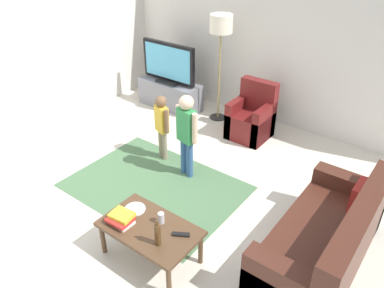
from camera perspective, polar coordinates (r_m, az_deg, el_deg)
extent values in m
plane|color=beige|center=(4.73, -4.45, -9.78)|extent=(7.80, 7.80, 0.00)
cube|color=silver|center=(6.37, 13.57, 14.45)|extent=(6.00, 0.12, 2.70)
cube|color=silver|center=(6.28, -26.62, 11.83)|extent=(0.12, 6.00, 2.70)
cube|color=#4C724C|center=(5.10, -5.53, -6.31)|extent=(2.20, 1.60, 0.01)
cube|color=slate|center=(7.08, -3.26, 7.44)|extent=(1.20, 0.44, 0.50)
cube|color=black|center=(7.11, -3.48, 6.20)|extent=(1.10, 0.32, 0.03)
cube|color=black|center=(6.97, -3.43, 9.38)|extent=(0.44, 0.28, 0.03)
cube|color=black|center=(6.84, -3.52, 12.14)|extent=(1.10, 0.07, 0.68)
cube|color=#59B2D8|center=(6.82, -3.73, 12.06)|extent=(1.00, 0.01, 0.58)
cube|color=#472319|center=(4.21, 18.44, -14.14)|extent=(0.80, 1.80, 0.42)
cube|color=#472319|center=(4.02, 23.01, -13.42)|extent=(0.20, 1.80, 0.86)
cube|color=#472319|center=(4.76, 22.08, -7.50)|extent=(0.80, 0.20, 0.60)
cube|color=#B22823|center=(4.39, 23.59, -7.18)|extent=(0.10, 0.32, 0.32)
cube|color=maroon|center=(6.15, 8.63, 2.81)|extent=(0.60, 0.60, 0.42)
cube|color=maroon|center=(6.22, 9.81, 5.52)|extent=(0.60, 0.16, 0.90)
cube|color=maroon|center=(6.21, 6.77, 4.19)|extent=(0.12, 0.60, 0.60)
cube|color=maroon|center=(6.01, 10.68, 2.89)|extent=(0.12, 0.60, 0.60)
cylinder|color=#262626|center=(6.78, 3.85, 4.02)|extent=(0.28, 0.28, 0.02)
cylinder|color=#99844C|center=(6.47, 4.08, 9.94)|extent=(0.03, 0.03, 1.50)
cylinder|color=silver|center=(6.21, 4.40, 17.54)|extent=(0.36, 0.36, 0.28)
cylinder|color=gray|center=(5.59, -4.66, 0.16)|extent=(0.07, 0.07, 0.45)
cylinder|color=gray|center=(5.51, -4.11, -0.31)|extent=(0.07, 0.07, 0.45)
cube|color=gold|center=(5.35, -4.56, 3.73)|extent=(0.24, 0.18, 0.38)
sphere|color=brown|center=(5.23, -4.69, 6.37)|extent=(0.16, 0.16, 0.16)
cylinder|color=brown|center=(5.45, -5.28, 4.46)|extent=(0.06, 0.06, 0.34)
cylinder|color=brown|center=(5.23, -3.83, 3.35)|extent=(0.06, 0.06, 0.34)
cylinder|color=#33598C|center=(5.20, -1.24, -1.77)|extent=(0.09, 0.09, 0.53)
cylinder|color=#33598C|center=(5.12, -0.33, -2.37)|extent=(0.09, 0.09, 0.53)
cube|color=#338C4C|center=(4.90, -0.83, 2.78)|extent=(0.28, 0.19, 0.46)
sphere|color=beige|center=(4.76, -0.86, 6.22)|extent=(0.19, 0.19, 0.19)
cylinder|color=beige|center=(5.01, -2.02, 3.69)|extent=(0.07, 0.07, 0.41)
cylinder|color=beige|center=(4.78, 0.41, 2.32)|extent=(0.07, 0.07, 0.41)
cube|color=#513823|center=(3.92, -6.33, -12.45)|extent=(1.00, 0.60, 0.04)
cylinder|color=#513823|center=(4.20, -13.19, -13.60)|extent=(0.05, 0.05, 0.38)
cylinder|color=#513823|center=(3.74, -3.49, -19.83)|extent=(0.05, 0.05, 0.38)
cylinder|color=#513823|center=(4.43, -8.31, -10.15)|extent=(0.05, 0.05, 0.38)
cylinder|color=#513823|center=(4.00, 1.30, -15.41)|extent=(0.05, 0.05, 0.38)
cube|color=white|center=(3.99, -10.57, -11.30)|extent=(0.26, 0.18, 0.03)
cube|color=red|center=(3.96, -10.71, -11.01)|extent=(0.25, 0.21, 0.03)
cube|color=yellow|center=(3.95, -10.45, -10.41)|extent=(0.25, 0.20, 0.04)
cylinder|color=#4C3319|center=(3.65, -5.15, -13.38)|extent=(0.06, 0.06, 0.24)
cylinder|color=#4C3319|center=(3.55, -5.27, -11.67)|extent=(0.02, 0.02, 0.06)
cube|color=black|center=(3.80, -1.66, -13.37)|extent=(0.17, 0.13, 0.02)
cylinder|color=silver|center=(3.91, -4.64, -10.97)|extent=(0.07, 0.07, 0.12)
cylinder|color=white|center=(4.12, -8.52, -9.60)|extent=(0.22, 0.22, 0.02)
cube|color=silver|center=(4.10, -8.33, -9.60)|extent=(0.15, 0.04, 0.01)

